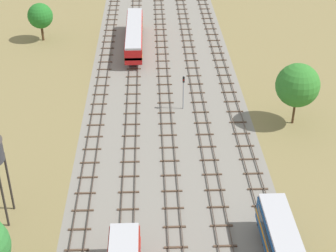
{
  "coord_description": "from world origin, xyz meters",
  "views": [
    {
      "loc": [
        -2.27,
        -7.09,
        37.76
      ],
      "look_at": [
        0.0,
        52.5,
        1.5
      ],
      "focal_mm": 56.42,
      "sensor_mm": 36.0,
      "label": 1
    }
  ],
  "objects": [
    {
      "name": "ground_plane",
      "position": [
        0.0,
        56.0,
        0.0
      ],
      "size": [
        480.0,
        480.0,
        0.0
      ],
      "primitive_type": "plane",
      "color": "olive"
    },
    {
      "name": "ballast_bed",
      "position": [
        0.0,
        56.0,
        0.0
      ],
      "size": [
        23.77,
        176.0,
        0.01
      ],
      "primitive_type": "cube",
      "color": "gray",
      "rests_on": "ground"
    },
    {
      "name": "track_far_left",
      "position": [
        -9.88,
        57.0,
        0.14
      ],
      "size": [
        2.4,
        126.0,
        0.29
      ],
      "color": "#47382D",
      "rests_on": "ground"
    },
    {
      "name": "track_left",
      "position": [
        -4.94,
        57.0,
        0.14
      ],
      "size": [
        2.4,
        126.0,
        0.29
      ],
      "color": "#47382D",
      "rests_on": "ground"
    },
    {
      "name": "track_centre_left",
      "position": [
        0.0,
        57.0,
        0.14
      ],
      "size": [
        2.4,
        126.0,
        0.29
      ],
      "color": "#47382D",
      "rests_on": "ground"
    },
    {
      "name": "track_centre",
      "position": [
        4.94,
        57.0,
        0.14
      ],
      "size": [
        2.4,
        126.0,
        0.29
      ],
      "color": "#47382D",
      "rests_on": "ground"
    },
    {
      "name": "track_centre_right",
      "position": [
        9.88,
        57.0,
        0.14
      ],
      "size": [
        2.4,
        126.0,
        0.29
      ],
      "color": "#47382D",
      "rests_on": "ground"
    },
    {
      "name": "diesel_railcar_left_mid",
      "position": [
        -4.94,
        82.68,
        2.6
      ],
      "size": [
        2.96,
        20.5,
        3.8
      ],
      "color": "red",
      "rests_on": "ground"
    },
    {
      "name": "signal_post_nearest",
      "position": [
        2.47,
        59.73,
        3.36
      ],
      "size": [
        0.28,
        0.47,
        5.28
      ],
      "color": "gray",
      "rests_on": "ground"
    },
    {
      "name": "lineside_tree_0",
      "position": [
        17.43,
        55.17,
        5.85
      ],
      "size": [
        5.94,
        5.94,
        8.83
      ],
      "color": "#4C331E",
      "rests_on": "ground"
    },
    {
      "name": "lineside_tree_1",
      "position": [
        -22.21,
        87.04,
        4.74
      ],
      "size": [
        4.63,
        4.63,
        7.07
      ],
      "color": "#4C331E",
      "rests_on": "ground"
    }
  ]
}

